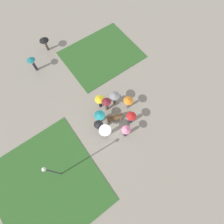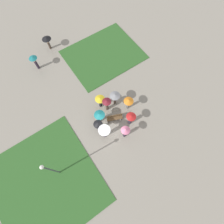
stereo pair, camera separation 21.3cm
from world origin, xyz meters
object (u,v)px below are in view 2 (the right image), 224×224
lone_walker_far_path (34,60)px  crowd_person_teal (100,116)px  crowd_person_orange (129,102)px  crowd_person_pink (125,131)px  crowd_person_grey (115,97)px  crowd_person_maroon (107,103)px  lamp_post (49,169)px  crowd_person_black (98,125)px  crowd_person_red (131,118)px  crowd_person_white (105,131)px  lone_walker_mid_plaza (47,40)px  crowd_person_yellow (100,100)px  park_bench (115,118)px

lone_walker_far_path → crowd_person_teal: bearing=43.9°
crowd_person_orange → lone_walker_far_path: 12.06m
crowd_person_pink → crowd_person_teal: (-1.15, 2.83, -0.08)m
crowd_person_grey → crowd_person_maroon: (-1.12, -0.13, -0.09)m
lamp_post → lone_walker_far_path: (3.59, 12.40, -1.71)m
crowd_person_pink → crowd_person_black: (-1.80, 2.07, -0.04)m
crowd_person_pink → crowd_person_red: bearing=-46.9°
lamp_post → crowd_person_orange: 9.74m
lone_walker_far_path → crowd_person_pink: bearing=45.8°
crowd_person_pink → lone_walker_far_path: 13.45m
crowd_person_grey → crowd_person_maroon: crowd_person_maroon is taller
crowd_person_orange → crowd_person_teal: 3.34m
crowd_person_grey → lone_walker_far_path: 10.54m
crowd_person_white → crowd_person_maroon: (1.87, 2.39, 0.05)m
crowd_person_maroon → lone_walker_mid_plaza: crowd_person_maroon is taller
lamp_post → crowd_person_yellow: bearing=27.6°
crowd_person_white → crowd_person_maroon: bearing=112.3°
crowd_person_teal → lone_walker_mid_plaza: (0.10, 12.12, 0.14)m
crowd_person_black → crowd_person_white: bearing=39.6°
park_bench → crowd_person_red: crowd_person_red is taller
crowd_person_black → crowd_person_maroon: (2.02, 1.47, 0.05)m
park_bench → crowd_person_teal: crowd_person_teal is taller
crowd_person_white → lone_walker_mid_plaza: crowd_person_white is taller
crowd_person_red → crowd_person_teal: size_ratio=1.04×
lone_walker_far_path → lone_walker_mid_plaza: size_ratio=1.08×
park_bench → crowd_person_orange: 2.22m
park_bench → crowd_person_teal: size_ratio=0.98×
lamp_post → crowd_person_orange: bearing=11.0°
crowd_person_grey → crowd_person_maroon: 1.13m
crowd_person_maroon → crowd_person_teal: (-1.36, -0.72, -0.08)m
crowd_person_pink → crowd_person_red: size_ratio=1.11×
crowd_person_white → lone_walker_far_path: lone_walker_far_path is taller
crowd_person_grey → lamp_post: bearing=128.2°
lamp_post → crowd_person_maroon: (7.47, 3.00, -1.70)m
park_bench → crowd_person_red: (1.15, -1.21, 0.71)m
park_bench → crowd_person_grey: bearing=76.3°
lamp_post → crowd_person_grey: bearing=20.0°
crowd_person_white → crowd_person_grey: 3.91m
crowd_person_pink → crowd_person_maroon: (0.21, 3.54, 0.01)m
park_bench → crowd_person_grey: size_ratio=0.91×
crowd_person_grey → crowd_person_teal: crowd_person_grey is taller
lone_walker_mid_plaza → crowd_person_maroon: bearing=159.6°
park_bench → crowd_person_black: 2.17m
park_bench → crowd_person_orange: crowd_person_orange is taller
crowd_person_orange → crowd_person_red: bearing=173.2°
lamp_post → crowd_person_maroon: lamp_post is taller
lamp_post → crowd_person_yellow: 8.20m
crowd_person_pink → crowd_person_grey: crowd_person_pink is taller
crowd_person_black → lone_walker_mid_plaza: lone_walker_mid_plaza is taller
crowd_person_pink → crowd_person_red: crowd_person_pink is taller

